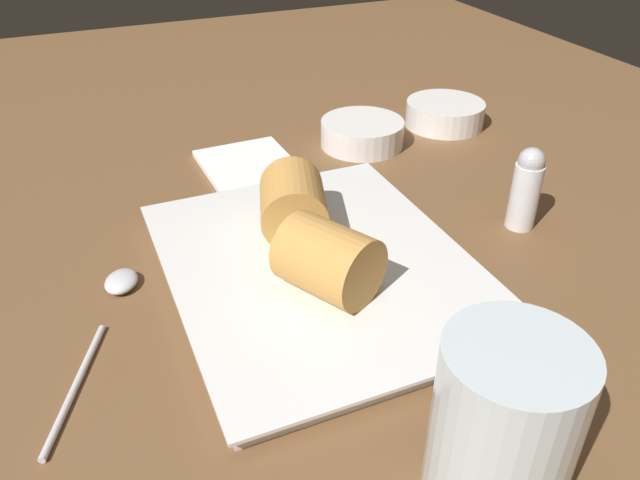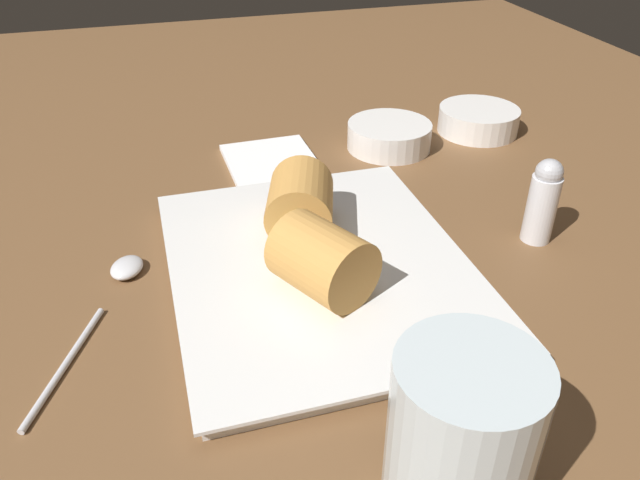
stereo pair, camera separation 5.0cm
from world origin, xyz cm
name	(u,v)px [view 1 (the left image)]	position (x,y,z in cm)	size (l,w,h in cm)	color
table_surface	(310,288)	(0.00, 0.00, 1.00)	(180.00, 140.00, 2.00)	brown
serving_plate	(320,270)	(0.23, 0.85, 2.76)	(30.06, 24.31, 1.50)	white
roll_front_left	(325,257)	(3.41, -0.09, 6.37)	(8.83, 8.31, 5.74)	#D19347
roll_front_right	(293,201)	(-5.71, 0.79, 6.37)	(8.55, 7.59, 5.74)	#D19347
dipping_bowl_near	(362,132)	(-22.41, 15.98, 3.67)	(9.85, 9.85, 3.07)	white
dipping_bowl_far	(445,113)	(-23.82, 28.41, 3.67)	(9.85, 9.85, 3.07)	white
spoon	(112,302)	(-2.67, -15.71, 2.51)	(17.95, 9.01, 1.17)	silver
napkin	(249,165)	(-21.90, 1.64, 2.30)	(11.83, 10.14, 0.60)	white
drinking_glass	(504,425)	(22.50, 1.88, 7.26)	(7.72, 7.72, 10.52)	silver
salt_shaker	(524,187)	(-0.23, 21.59, 6.04)	(2.68, 2.68, 8.05)	silver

